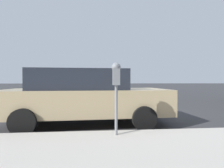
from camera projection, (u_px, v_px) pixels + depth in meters
ground_plane at (117, 117)px, 6.19m from camera, size 220.00×220.00×0.00m
parking_meter at (116, 80)px, 3.63m from camera, size 0.21×0.19×1.51m
car_tan at (85, 96)px, 5.23m from camera, size 2.27×4.82×1.61m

